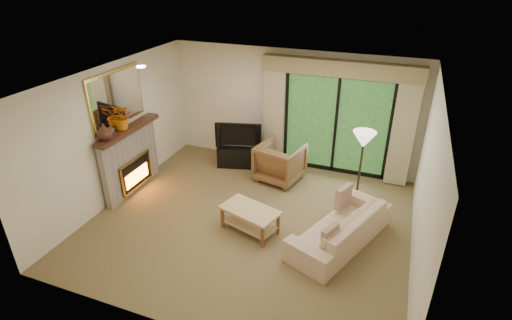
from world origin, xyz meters
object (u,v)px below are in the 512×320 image
at_px(armchair, 280,162).
at_px(sofa, 340,227).
at_px(coffee_table, 250,220).
at_px(media_console, 239,156).

distance_m(armchair, sofa, 2.30).
relative_size(sofa, coffee_table, 2.10).
bearing_deg(coffee_table, sofa, 26.25).
height_order(sofa, coffee_table, sofa).
xyz_separation_m(armchair, coffee_table, (0.07, -1.91, -0.19)).
height_order(media_console, armchair, armchair).
relative_size(armchair, coffee_table, 0.90).
bearing_deg(media_console, coffee_table, -77.74).
xyz_separation_m(media_console, sofa, (2.64, -1.96, 0.06)).
relative_size(armchair, sofa, 0.43).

